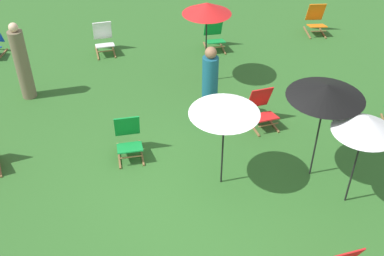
{
  "coord_description": "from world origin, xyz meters",
  "views": [
    {
      "loc": [
        -1.19,
        -5.92,
        5.93
      ],
      "look_at": [
        0.0,
        1.2,
        0.5
      ],
      "focal_mm": 44.1,
      "sensor_mm": 36.0,
      "label": 1
    }
  ],
  "objects_px": {
    "deckchair_7": "(129,138)",
    "deckchair_11": "(262,109)",
    "deckchair_2": "(214,35)",
    "person_0": "(22,64)",
    "deckchair_1": "(316,20)",
    "person_1": "(210,87)",
    "umbrella_2": "(207,8)",
    "umbrella_0": "(225,106)",
    "umbrella_3": "(366,124)",
    "deckchair_8": "(104,39)",
    "umbrella_1": "(326,91)"
  },
  "relations": [
    {
      "from": "deckchair_7",
      "to": "deckchair_11",
      "type": "height_order",
      "value": "same"
    },
    {
      "from": "deckchair_2",
      "to": "person_0",
      "type": "xyz_separation_m",
      "value": [
        -4.66,
        -1.64,
        0.48
      ]
    },
    {
      "from": "deckchair_1",
      "to": "deckchair_7",
      "type": "bearing_deg",
      "value": -134.44
    },
    {
      "from": "person_0",
      "to": "person_1",
      "type": "height_order",
      "value": "person_0"
    },
    {
      "from": "umbrella_2",
      "to": "umbrella_0",
      "type": "bearing_deg",
      "value": -96.23
    },
    {
      "from": "umbrella_3",
      "to": "umbrella_0",
      "type": "bearing_deg",
      "value": 158.25
    },
    {
      "from": "deckchair_7",
      "to": "umbrella_2",
      "type": "height_order",
      "value": "umbrella_2"
    },
    {
      "from": "deckchair_7",
      "to": "person_0",
      "type": "bearing_deg",
      "value": 129.54
    },
    {
      "from": "deckchair_8",
      "to": "deckchair_11",
      "type": "height_order",
      "value": "same"
    },
    {
      "from": "umbrella_2",
      "to": "umbrella_3",
      "type": "height_order",
      "value": "umbrella_2"
    },
    {
      "from": "deckchair_11",
      "to": "umbrella_2",
      "type": "distance_m",
      "value": 2.54
    },
    {
      "from": "umbrella_0",
      "to": "person_1",
      "type": "distance_m",
      "value": 2.11
    },
    {
      "from": "deckchair_2",
      "to": "deckchair_11",
      "type": "distance_m",
      "value": 3.55
    },
    {
      "from": "deckchair_1",
      "to": "deckchair_2",
      "type": "bearing_deg",
      "value": -164.93
    },
    {
      "from": "umbrella_1",
      "to": "person_0",
      "type": "distance_m",
      "value": 6.55
    },
    {
      "from": "deckchair_2",
      "to": "umbrella_3",
      "type": "xyz_separation_m",
      "value": [
        1.1,
        -5.97,
        1.27
      ]
    },
    {
      "from": "umbrella_2",
      "to": "person_0",
      "type": "height_order",
      "value": "umbrella_2"
    },
    {
      "from": "umbrella_0",
      "to": "umbrella_3",
      "type": "height_order",
      "value": "umbrella_0"
    },
    {
      "from": "deckchair_7",
      "to": "umbrella_2",
      "type": "distance_m",
      "value": 3.47
    },
    {
      "from": "deckchair_11",
      "to": "umbrella_3",
      "type": "relative_size",
      "value": 0.46
    },
    {
      "from": "deckchair_8",
      "to": "deckchair_11",
      "type": "relative_size",
      "value": 1.0
    },
    {
      "from": "deckchair_1",
      "to": "umbrella_1",
      "type": "xyz_separation_m",
      "value": [
        -2.29,
        -5.69,
        1.44
      ]
    },
    {
      "from": "umbrella_1",
      "to": "umbrella_3",
      "type": "height_order",
      "value": "umbrella_1"
    },
    {
      "from": "deckchair_2",
      "to": "person_1",
      "type": "height_order",
      "value": "person_1"
    },
    {
      "from": "umbrella_0",
      "to": "umbrella_2",
      "type": "bearing_deg",
      "value": 83.77
    },
    {
      "from": "deckchair_7",
      "to": "person_1",
      "type": "distance_m",
      "value": 1.99
    },
    {
      "from": "deckchair_1",
      "to": "person_1",
      "type": "relative_size",
      "value": 0.48
    },
    {
      "from": "deckchair_11",
      "to": "deckchair_8",
      "type": "bearing_deg",
      "value": 121.89
    },
    {
      "from": "deckchair_11",
      "to": "umbrella_1",
      "type": "xyz_separation_m",
      "value": [
        0.46,
        -1.68,
        1.44
      ]
    },
    {
      "from": "deckchair_8",
      "to": "umbrella_0",
      "type": "xyz_separation_m",
      "value": [
        1.98,
        -5.42,
        1.29
      ]
    },
    {
      "from": "deckchair_11",
      "to": "umbrella_3",
      "type": "distance_m",
      "value": 2.87
    },
    {
      "from": "deckchair_7",
      "to": "umbrella_3",
      "type": "xyz_separation_m",
      "value": [
        3.61,
        -1.89,
        1.27
      ]
    },
    {
      "from": "deckchair_1",
      "to": "umbrella_3",
      "type": "distance_m",
      "value": 6.85
    },
    {
      "from": "deckchair_1",
      "to": "deckchair_2",
      "type": "xyz_separation_m",
      "value": [
        -3.03,
        -0.47,
        0.0
      ]
    },
    {
      "from": "umbrella_2",
      "to": "person_1",
      "type": "xyz_separation_m",
      "value": [
        -0.23,
        -1.59,
        -1.02
      ]
    },
    {
      "from": "umbrella_1",
      "to": "umbrella_2",
      "type": "bearing_deg",
      "value": 109.83
    },
    {
      "from": "deckchair_1",
      "to": "umbrella_2",
      "type": "bearing_deg",
      "value": -143.33
    },
    {
      "from": "umbrella_3",
      "to": "deckchair_7",
      "type": "bearing_deg",
      "value": 152.41
    },
    {
      "from": "person_0",
      "to": "umbrella_1",
      "type": "bearing_deg",
      "value": 172.87
    },
    {
      "from": "deckchair_2",
      "to": "umbrella_2",
      "type": "bearing_deg",
      "value": -108.9
    },
    {
      "from": "umbrella_0",
      "to": "umbrella_3",
      "type": "distance_m",
      "value": 2.19
    },
    {
      "from": "umbrella_0",
      "to": "deckchair_8",
      "type": "bearing_deg",
      "value": 110.07
    },
    {
      "from": "person_0",
      "to": "umbrella_0",
      "type": "bearing_deg",
      "value": 163.02
    },
    {
      "from": "deckchair_7",
      "to": "person_1",
      "type": "relative_size",
      "value": 0.48
    },
    {
      "from": "umbrella_2",
      "to": "deckchair_2",
      "type": "bearing_deg",
      "value": 71.51
    },
    {
      "from": "deckchair_11",
      "to": "umbrella_3",
      "type": "height_order",
      "value": "umbrella_3"
    },
    {
      "from": "deckchair_11",
      "to": "person_1",
      "type": "distance_m",
      "value": 1.18
    },
    {
      "from": "deckchair_1",
      "to": "person_0",
      "type": "distance_m",
      "value": 8.0
    },
    {
      "from": "deckchair_11",
      "to": "deckchair_7",
      "type": "bearing_deg",
      "value": -177.13
    },
    {
      "from": "person_0",
      "to": "person_1",
      "type": "bearing_deg",
      "value": -175.85
    }
  ]
}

